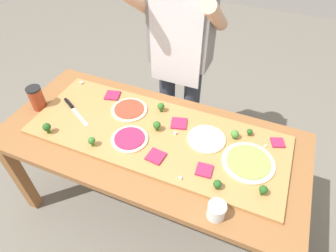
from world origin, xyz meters
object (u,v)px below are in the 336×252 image
pizza_slice_near_left (112,95)px  broccoli_floret_center_left (92,141)px  pizza_slice_center (179,123)px  sauce_jar (37,98)px  broccoli_floret_front_left (263,190)px  broccoli_floret_back_right (250,132)px  broccoli_floret_back_left (157,125)px  cheese_crumble_d (180,178)px  broccoli_floret_center_right (217,184)px  pizza_slice_far_left (278,143)px  cheese_crumble_b (265,146)px  pizza_slice_far_right (156,156)px  prep_table (151,148)px  pizza_whole_beet_magenta (130,139)px  broccoli_floret_front_right (235,134)px  chefs_knife (73,108)px  pizza_whole_white_garlic (206,139)px  broccoli_floret_front_mid (161,107)px  cheese_crumble_a (175,133)px  cook_center (181,49)px  flour_cup (216,211)px  broccoli_floret_back_mid (47,127)px  pizza_whole_tomato_red (129,110)px  pizza_slice_near_right (204,170)px  pizza_whole_pesto_green (248,162)px  cheese_crumble_c (81,83)px

pizza_slice_near_left → broccoli_floret_center_left: broccoli_floret_center_left is taller
pizza_slice_center → sauce_jar: sauce_jar is taller
broccoli_floret_front_left → broccoli_floret_back_right: (-0.14, 0.37, -0.01)m
pizza_slice_center → broccoli_floret_back_left: (-0.10, -0.10, 0.03)m
cheese_crumble_d → broccoli_floret_center_right: bearing=6.2°
pizza_slice_far_left → broccoli_floret_back_left: bearing=-166.0°
cheese_crumble_b → pizza_slice_far_right: bearing=-150.5°
pizza_slice_near_left → broccoli_floret_back_right: 0.91m
prep_table → broccoli_floret_back_right: broccoli_floret_back_right is taller
broccoli_floret_front_left → broccoli_floret_center_left: broccoli_floret_center_left is taller
pizza_whole_beet_magenta → broccoli_floret_front_right: size_ratio=3.61×
chefs_knife → prep_table: bearing=-2.2°
pizza_slice_center → broccoli_floret_front_left: 0.62m
pizza_whole_white_garlic → broccoli_floret_center_left: 0.64m
pizza_whole_white_garlic → broccoli_floret_center_right: bearing=-63.7°
pizza_slice_near_left → pizza_slice_far_left: size_ratio=1.30×
chefs_knife → broccoli_floret_front_right: (1.01, 0.14, 0.03)m
chefs_knife → broccoli_floret_front_right: broccoli_floret_front_right is taller
prep_table → cheese_crumble_d: size_ratio=123.24×
broccoli_floret_back_left → broccoli_floret_front_mid: bearing=105.4°
cheese_crumble_a → cheese_crumble_b: size_ratio=1.19×
chefs_knife → broccoli_floret_center_right: 1.03m
cook_center → pizza_slice_center: bearing=-69.5°
broccoli_floret_front_left → broccoli_floret_back_left: bearing=162.8°
prep_table → flour_cup: size_ratio=20.97×
broccoli_floret_back_mid → broccoli_floret_front_right: (1.01, 0.37, -0.01)m
pizza_whole_tomato_red → cheese_crumble_b: 0.84m
cook_center → broccoli_floret_back_left: bearing=-83.3°
pizza_whole_beet_magenta → broccoli_floret_front_right: bearing=23.8°
pizza_slice_far_left → cook_center: (-0.73, 0.37, 0.23)m
pizza_slice_near_right → cook_center: (-0.41, 0.71, 0.23)m
pizza_slice_far_left → cheese_crumble_b: (-0.06, -0.05, 0.00)m
pizza_slice_near_right → pizza_whole_tomato_red: bearing=155.3°
pizza_whole_white_garlic → broccoli_floret_back_mid: (-0.87, -0.30, 0.04)m
cheese_crumble_b → cheese_crumble_d: 0.53m
prep_table → cheese_crumble_d: (0.27, -0.22, 0.12)m
pizza_whole_tomato_red → pizza_slice_far_right: bearing=-41.9°
prep_table → cheese_crumble_b: bearing=14.9°
pizza_whole_pesto_green → flour_cup: size_ratio=3.28×
pizza_whole_tomato_red → broccoli_floret_center_right: bearing=-27.1°
chefs_knife → broccoli_floret_center_left: bearing=-36.5°
prep_table → pizza_slice_near_right: pizza_slice_near_right is taller
cheese_crumble_a → cheese_crumble_b: cheese_crumble_a is taller
broccoli_floret_center_right → broccoli_floret_back_left: size_ratio=0.84×
pizza_whole_tomato_red → broccoli_floret_front_mid: size_ratio=3.61×
cheese_crumble_c → sauce_jar: (-0.12, -0.29, 0.05)m
flour_cup → pizza_slice_near_left: bearing=147.4°
pizza_slice_center → pizza_slice_near_right: bearing=-48.0°
pizza_slice_far_right → broccoli_floret_center_left: size_ratio=1.45×
pizza_whole_pesto_green → cook_center: (-0.61, 0.57, 0.23)m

